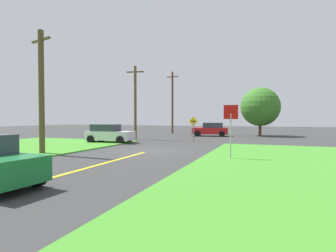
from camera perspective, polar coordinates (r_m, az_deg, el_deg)
ground_plane at (r=17.64m, az=-3.74°, el=-5.30°), size 120.00×120.00×0.00m
lane_stripe_center at (r=10.95m, az=-21.53°, el=-9.64°), size 0.20×14.00×0.01m
stop_sign at (r=14.11m, az=13.28°, el=0.98°), size 0.72×0.16×2.82m
car_approaching_junction at (r=32.58m, az=9.14°, el=-0.73°), size 4.43×2.65×1.62m
parked_car_near_building at (r=23.80m, az=-12.52°, el=-1.61°), size 4.19×2.11×1.62m
utility_pole_near at (r=17.49m, az=-25.44°, el=6.80°), size 1.78×0.55×7.30m
utility_pole_mid at (r=27.22m, az=-7.01°, el=5.24°), size 1.80×0.42×7.42m
utility_pole_far at (r=38.36m, az=0.95°, el=5.21°), size 1.80×0.33×8.80m
direction_sign at (r=24.70m, az=5.45°, el=0.02°), size 0.90×0.17×2.32m
oak_tree_left at (r=34.38m, az=19.12°, el=3.89°), size 4.70×4.70×5.90m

